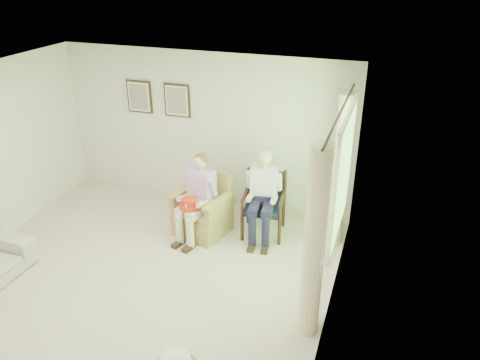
{
  "coord_description": "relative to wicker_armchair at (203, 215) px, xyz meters",
  "views": [
    {
      "loc": [
        2.93,
        -3.99,
        3.96
      ],
      "look_at": [
        1.0,
        1.65,
        1.05
      ],
      "focal_mm": 35.0,
      "sensor_mm": 36.0,
      "label": 1
    }
  ],
  "objects": [
    {
      "name": "framed_print_left",
      "position": [
        -1.51,
        0.95,
        1.48
      ],
      "size": [
        0.45,
        0.05,
        0.55
      ],
      "color": "#382114",
      "rests_on": "back_wall"
    },
    {
      "name": "right_wall",
      "position": [
        2.14,
        -1.76,
        1.0
      ],
      "size": [
        0.04,
        5.5,
        2.6
      ],
      "primitive_type": "cube",
      "color": "silver",
      "rests_on": "ground"
    },
    {
      "name": "wood_armchair",
      "position": [
        0.9,
        0.34,
        0.22
      ],
      "size": [
        0.62,
        0.58,
        0.95
      ],
      "rotation": [
        0.0,
        0.0,
        0.13
      ],
      "color": "black",
      "rests_on": "ground"
    },
    {
      "name": "wicker_armchair",
      "position": [
        0.0,
        0.0,
        0.0
      ],
      "size": [
        0.74,
        0.74,
        0.95
      ],
      "rotation": [
        0.0,
        0.0,
        -0.24
      ],
      "color": "tan",
      "rests_on": "ground"
    },
    {
      "name": "back_wall",
      "position": [
        -0.36,
        0.99,
        1.0
      ],
      "size": [
        5.0,
        0.04,
        2.6
      ],
      "primitive_type": "cube",
      "color": "silver",
      "rests_on": "ground"
    },
    {
      "name": "person_dark",
      "position": [
        0.9,
        0.18,
        0.49
      ],
      "size": [
        0.4,
        0.63,
        1.36
      ],
      "rotation": [
        0.0,
        0.0,
        0.13
      ],
      "color": "#1B1937",
      "rests_on": "ground"
    },
    {
      "name": "person_wicker",
      "position": [
        -0.0,
        -0.13,
        0.45
      ],
      "size": [
        0.4,
        0.63,
        1.31
      ],
      "rotation": [
        0.0,
        0.0,
        -0.24
      ],
      "color": "beige",
      "rests_on": "ground"
    },
    {
      "name": "curtain_right",
      "position": [
        1.97,
        0.42,
        0.85
      ],
      "size": [
        0.34,
        0.34,
        2.3
      ],
      "primitive_type": "cylinder",
      "color": "#F3E8BE",
      "rests_on": "ground"
    },
    {
      "name": "floor",
      "position": [
        -0.36,
        -1.76,
        -0.3
      ],
      "size": [
        5.5,
        5.5,
        0.0
      ],
      "primitive_type": "plane",
      "color": "beige",
      "rests_on": "ground"
    },
    {
      "name": "window",
      "position": [
        2.11,
        -0.56,
        1.28
      ],
      "size": [
        0.13,
        2.5,
        1.63
      ],
      "color": "#2D6B23",
      "rests_on": "right_wall"
    },
    {
      "name": "red_hat",
      "position": [
        -0.06,
        -0.33,
        0.36
      ],
      "size": [
        0.31,
        0.31,
        0.14
      ],
      "color": "red",
      "rests_on": "person_wicker"
    },
    {
      "name": "curtain_left",
      "position": [
        1.97,
        -1.54,
        0.85
      ],
      "size": [
        0.34,
        0.34,
        2.3
      ],
      "primitive_type": "cylinder",
      "color": "#F3E8BE",
      "rests_on": "ground"
    },
    {
      "name": "framed_print_right",
      "position": [
        -0.81,
        0.95,
        1.48
      ],
      "size": [
        0.45,
        0.05,
        0.55
      ],
      "color": "#382114",
      "rests_on": "back_wall"
    },
    {
      "name": "ceiling",
      "position": [
        -0.36,
        -1.76,
        2.3
      ],
      "size": [
        5.0,
        5.5,
        0.02
      ],
      "primitive_type": "cube",
      "color": "white",
      "rests_on": "back_wall"
    }
  ]
}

